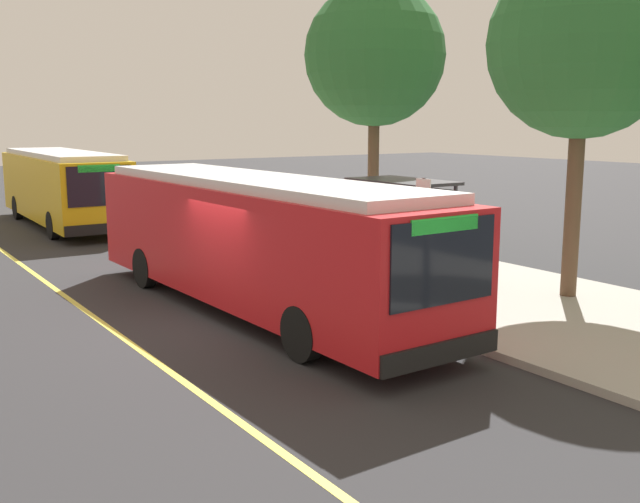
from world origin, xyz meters
The scene contains 11 objects.
ground_plane centered at (0.00, 0.00, 0.00)m, with size 120.00×120.00×0.00m, color #2B2B2D.
sidewalk_curb centered at (0.00, 6.00, 0.07)m, with size 44.00×6.40×0.15m, color #A8A399.
lane_stripe_center centered at (0.00, -2.20, 0.00)m, with size 36.00×0.14×0.01m, color #E0D64C.
transit_bus_main centered at (-0.71, 1.01, 1.62)m, with size 11.75×2.87×2.95m.
transit_bus_second centered at (-16.50, 1.02, 1.62)m, with size 10.64×2.81×2.95m.
bus_shelter centered at (-1.56, 5.89, 1.92)m, with size 2.90×1.60×2.48m.
waiting_bench centered at (-1.37, 5.97, 0.63)m, with size 1.60×0.48×0.95m.
route_sign_post centered at (1.59, 3.83, 1.96)m, with size 0.44×0.08×2.80m.
pedestrian_commuter centered at (0.68, 4.75, 1.12)m, with size 0.24×0.40×1.69m.
street_tree_near_shelter centered at (2.67, 7.38, 5.78)m, with size 4.16×4.16×7.73m.
street_tree_upstreet centered at (-5.50, 7.98, 6.13)m, with size 4.43×4.43×8.22m.
Camera 1 is at (13.32, -6.64, 4.14)m, focal length 41.37 mm.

